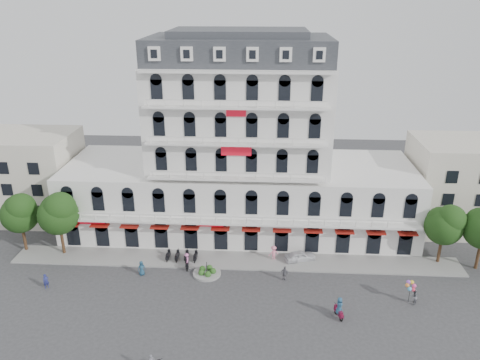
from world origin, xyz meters
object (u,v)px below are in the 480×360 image
at_px(parked_car, 300,256).
at_px(rider_east, 339,307).
at_px(balloon_vendor, 413,293).
at_px(rider_center, 187,261).

height_order(parked_car, rider_east, rider_east).
bearing_deg(balloon_vendor, rider_east, -161.02).
relative_size(rider_center, balloon_vendor, 0.82).
bearing_deg(parked_car, rider_center, 81.16).
height_order(parked_car, balloon_vendor, balloon_vendor).
relative_size(parked_car, rider_east, 1.62).
bearing_deg(balloon_vendor, rider_center, 167.83).
distance_m(parked_car, rider_center, 13.39).
height_order(rider_east, rider_center, rider_east).
bearing_deg(parked_car, balloon_vendor, -144.04).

